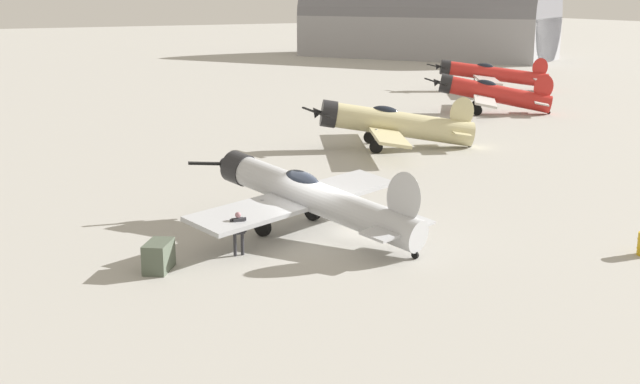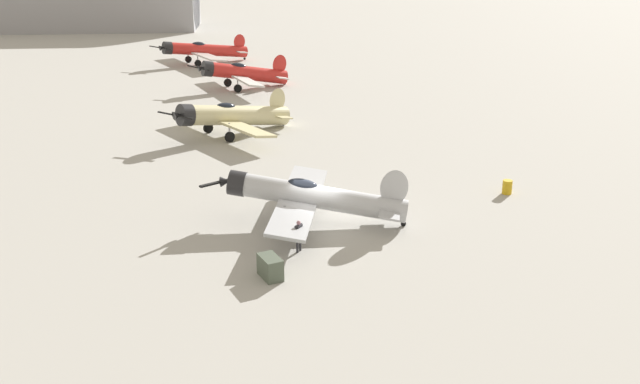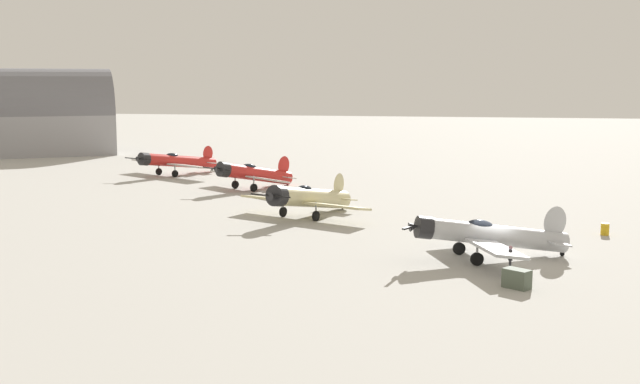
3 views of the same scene
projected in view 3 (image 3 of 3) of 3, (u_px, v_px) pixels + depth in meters
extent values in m
plane|color=#A8A59E|center=(494.00, 259.00, 49.44)|extent=(400.00, 400.00, 0.00)
cylinder|color=#B7BABF|center=(495.00, 235.00, 49.23)|extent=(4.84, 9.35, 2.56)
cylinder|color=#232326|center=(424.00, 228.00, 48.34)|extent=(1.68, 1.52, 1.48)
cone|color=#232326|center=(414.00, 226.00, 48.21)|extent=(0.77, 0.79, 0.64)
cube|color=black|center=(411.00, 227.00, 48.19)|extent=(3.26, 0.82, 0.37)
ellipsoid|color=black|center=(480.00, 225.00, 48.97)|extent=(1.38, 1.93, 0.91)
cube|color=#ADAFB5|center=(477.00, 239.00, 49.05)|extent=(10.70, 6.00, 0.46)
ellipsoid|color=#B7BABF|center=(555.00, 222.00, 49.84)|extent=(0.78, 1.67, 2.18)
cube|color=#ADAFB5|center=(551.00, 240.00, 49.96)|extent=(3.56, 2.32, 0.25)
cylinder|color=#999BA0|center=(477.00, 250.00, 47.51)|extent=(0.14, 0.14, 1.12)
cylinder|color=black|center=(477.00, 259.00, 47.58)|extent=(0.49, 0.82, 0.80)
cylinder|color=#999BA0|center=(459.00, 240.00, 50.50)|extent=(0.14, 0.14, 1.12)
cylinder|color=black|center=(459.00, 249.00, 50.58)|extent=(0.49, 0.82, 0.80)
cylinder|color=black|center=(562.00, 254.00, 50.22)|extent=(0.20, 0.30, 0.28)
cylinder|color=beige|center=(312.00, 198.00, 64.97)|extent=(9.16, 5.22, 2.91)
cylinder|color=#232326|center=(277.00, 196.00, 61.35)|extent=(1.72, 1.98, 1.77)
cone|color=#232326|center=(272.00, 195.00, 60.82)|extent=(0.87, 0.89, 0.77)
cube|color=black|center=(271.00, 196.00, 60.70)|extent=(0.43, 3.08, 0.35)
ellipsoid|color=black|center=(305.00, 189.00, 64.12)|extent=(1.94, 1.42, 0.93)
cube|color=#C6BC89|center=(303.00, 202.00, 64.12)|extent=(6.56, 11.61, 0.46)
ellipsoid|color=beige|center=(339.00, 185.00, 67.97)|extent=(1.67, 0.84, 2.15)
cube|color=#C6BC89|center=(337.00, 198.00, 67.97)|extent=(2.39, 3.55, 0.27)
cylinder|color=#999BA0|center=(316.00, 209.00, 62.74)|extent=(0.14, 0.14, 1.10)
cylinder|color=black|center=(316.00, 216.00, 62.82)|extent=(0.81, 0.51, 0.80)
cylinder|color=#999BA0|center=(283.00, 205.00, 64.70)|extent=(0.14, 0.14, 1.10)
cylinder|color=black|center=(283.00, 212.00, 64.77)|extent=(0.81, 0.51, 0.80)
cylinder|color=black|center=(342.00, 207.00, 68.69)|extent=(0.30, 0.21, 0.28)
cylinder|color=red|center=(256.00, 174.00, 81.52)|extent=(7.79, 6.28, 2.93)
cylinder|color=#232326|center=(223.00, 169.00, 78.76)|extent=(1.83, 1.91, 1.65)
cone|color=#232326|center=(218.00, 169.00, 78.31)|extent=(0.90, 0.90, 0.72)
cube|color=black|center=(217.00, 169.00, 78.22)|extent=(0.35, 2.78, 0.45)
ellipsoid|color=black|center=(250.00, 167.00, 80.86)|extent=(1.89, 1.68, 0.98)
cube|color=#BCB7B2|center=(248.00, 177.00, 80.88)|extent=(8.21, 10.28, 0.47)
ellipsoid|color=red|center=(284.00, 165.00, 83.78)|extent=(1.55, 1.19, 2.22)
cube|color=#BCB7B2|center=(282.00, 177.00, 83.81)|extent=(2.91, 3.39, 0.30)
cylinder|color=#999BA0|center=(254.00, 182.00, 79.40)|extent=(0.14, 0.14, 1.17)
cylinder|color=black|center=(254.00, 188.00, 79.48)|extent=(0.76, 0.64, 0.80)
cylinder|color=#999BA0|center=(235.00, 179.00, 81.78)|extent=(0.14, 0.14, 1.17)
cylinder|color=black|center=(235.00, 185.00, 81.86)|extent=(0.76, 0.64, 0.80)
cylinder|color=black|center=(288.00, 184.00, 84.39)|extent=(0.28, 0.25, 0.28)
cylinder|color=red|center=(179.00, 161.00, 93.70)|extent=(9.52, 6.46, 2.60)
cylinder|color=#232326|center=(144.00, 159.00, 90.08)|extent=(1.67, 1.80, 1.56)
cone|color=#232326|center=(139.00, 159.00, 89.60)|extent=(0.85, 0.84, 0.67)
cube|color=black|center=(138.00, 159.00, 89.49)|extent=(0.42, 3.08, 0.34)
ellipsoid|color=black|center=(172.00, 156.00, 92.87)|extent=(1.91, 1.56, 0.89)
cube|color=#BCB7B2|center=(171.00, 164.00, 92.85)|extent=(8.55, 12.37, 0.43)
ellipsoid|color=red|center=(208.00, 153.00, 96.71)|extent=(1.53, 0.99, 2.01)
cube|color=#BCB7B2|center=(207.00, 162.00, 96.71)|extent=(2.70, 3.48, 0.24)
cylinder|color=#999BA0|center=(175.00, 169.00, 91.39)|extent=(0.14, 0.14, 1.19)
cylinder|color=black|center=(175.00, 174.00, 91.47)|extent=(0.79, 0.58, 0.80)
cylinder|color=#999BA0|center=(159.00, 167.00, 93.53)|extent=(0.14, 0.14, 1.19)
cylinder|color=black|center=(159.00, 172.00, 93.61)|extent=(0.79, 0.58, 0.80)
cylinder|color=black|center=(212.00, 170.00, 97.44)|extent=(0.29, 0.23, 0.28)
cylinder|color=#2D2D33|center=(510.00, 266.00, 45.61)|extent=(0.12, 0.12, 0.84)
cylinder|color=#2D2D33|center=(510.00, 268.00, 45.32)|extent=(0.12, 0.12, 0.84)
cube|color=#2D2D33|center=(510.00, 255.00, 45.37)|extent=(0.46, 0.24, 0.59)
sphere|color=#A06D77|center=(511.00, 248.00, 45.31)|extent=(0.22, 0.22, 0.22)
cylinder|color=#2D2D33|center=(510.00, 253.00, 45.64)|extent=(0.09, 0.09, 0.56)
cylinder|color=#2D2D33|center=(511.00, 256.00, 45.09)|extent=(0.09, 0.09, 0.56)
cube|color=#4C5647|center=(517.00, 279.00, 42.37)|extent=(1.45, 1.61, 1.04)
cylinder|color=gold|center=(605.00, 229.00, 57.02)|extent=(0.59, 0.59, 0.86)
torus|color=gold|center=(605.00, 227.00, 56.99)|extent=(0.62, 0.62, 0.04)
torus|color=gold|center=(605.00, 232.00, 57.04)|extent=(0.62, 0.62, 0.04)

